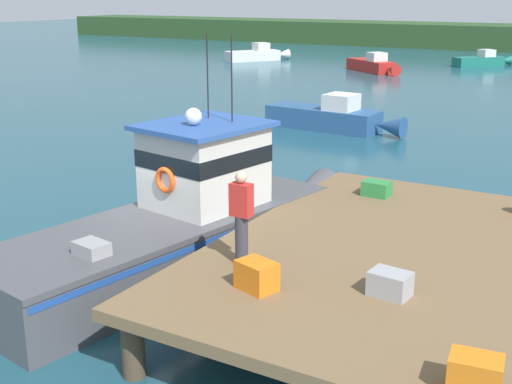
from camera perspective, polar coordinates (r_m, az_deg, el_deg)
name	(u,v)px	position (r m, az deg, el deg)	size (l,w,h in m)	color
ground_plane	(179,260)	(14.96, -6.53, -5.72)	(200.00, 200.00, 0.00)	#1E4C5B
dock	(392,256)	(12.46, 11.40, -5.31)	(6.00, 9.00, 1.20)	#4C3D2D
main_fishing_boat	(185,221)	(14.33, -6.04, -2.41)	(3.89, 9.97, 4.80)	#4C4C51
crate_stack_mid_dock	(475,375)	(8.41, 18.01, -14.46)	(0.60, 0.44, 0.45)	orange
crate_single_far	(377,189)	(15.50, 10.15, 0.29)	(0.60, 0.44, 0.34)	#2D8442
crate_single_by_cleat	(390,284)	(10.53, 11.24, -7.61)	(0.60, 0.44, 0.39)	#9E9EA3
crate_stack_near_edge	(257,275)	(10.53, 0.06, -7.06)	(0.60, 0.44, 0.46)	orange
deckhand_by_the_boat	(241,216)	(11.25, -1.24, -2.03)	(0.36, 0.22, 1.63)	#383842
moored_boat_mid_harbor	(482,60)	(56.79, 18.55, 10.48)	(4.06, 4.46, 1.28)	#196B5B
moored_boat_far_right	(332,117)	(28.88, 6.42, 6.28)	(6.20, 1.94, 1.56)	#285184
moored_boat_far_left	(373,65)	(50.67, 9.88, 10.51)	(5.18, 4.33, 1.44)	red
moored_boat_outer_mooring	(257,54)	(58.37, 0.07, 11.53)	(4.11, 5.53, 1.48)	silver
mooring_buoy_channel_marker	(334,97)	(36.46, 6.58, 7.97)	(0.52, 0.52, 0.52)	#EA5B19
mooring_buoy_outer	(156,133)	(27.46, -8.41, 4.92)	(0.36, 0.36, 0.36)	red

